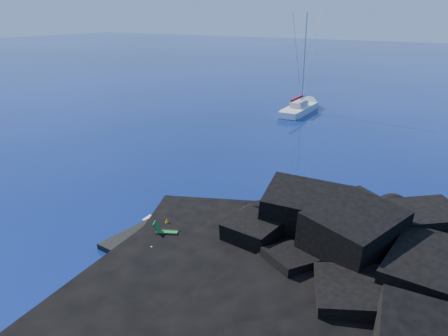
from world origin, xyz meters
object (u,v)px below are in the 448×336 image
at_px(sailboat, 300,112).
at_px(sunbather, 147,245).
at_px(marker_cone, 167,222).
at_px(deck_chair, 167,229).

distance_m(sailboat, sunbather, 40.80).
distance_m(sailboat, marker_cone, 37.96).
xyz_separation_m(deck_chair, sunbather, (-0.21, -1.74, -0.33)).
height_order(sailboat, marker_cone, sailboat).
relative_size(deck_chair, sunbather, 0.78).
relative_size(sailboat, deck_chair, 9.07).
distance_m(sunbather, marker_cone, 2.84).
bearing_deg(sailboat, deck_chair, -81.59).
relative_size(sunbather, marker_cone, 3.07).
relative_size(sailboat, marker_cone, 21.85).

